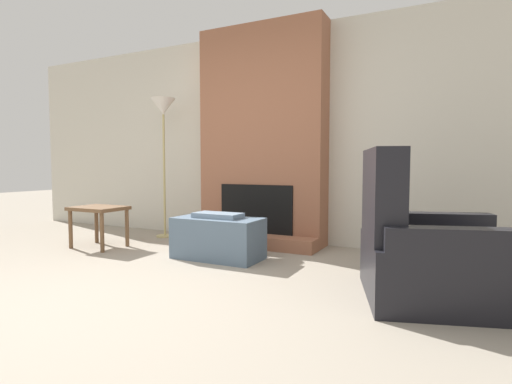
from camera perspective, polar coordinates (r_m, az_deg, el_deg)
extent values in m
plane|color=gray|center=(2.97, -21.20, -14.95)|extent=(24.00, 24.00, 0.00)
cube|color=beige|center=(5.04, 1.87, 7.87)|extent=(8.15, 0.06, 2.60)
cube|color=#935B42|center=(4.86, 0.89, 8.02)|extent=(1.56, 0.34, 2.60)
cube|color=#935B42|center=(4.66, -0.74, -6.96)|extent=(1.56, 0.27, 0.14)
cube|color=black|center=(4.72, -0.03, -2.43)|extent=(0.94, 0.02, 0.57)
cube|color=slate|center=(4.08, -5.45, -6.59)|extent=(0.89, 0.45, 0.42)
cube|color=slate|center=(4.04, -5.47, -3.34)|extent=(0.49, 0.25, 0.05)
cube|color=black|center=(3.13, 25.11, -10.10)|extent=(1.27, 1.21, 0.42)
cube|color=black|center=(2.98, 17.54, -4.31)|extent=(0.42, 0.81, 1.06)
cube|color=black|center=(2.74, 27.41, -10.48)|extent=(0.93, 0.43, 0.57)
cube|color=black|center=(3.48, 23.37, -7.38)|extent=(0.93, 0.43, 0.57)
cube|color=brown|center=(4.92, -21.57, -2.17)|extent=(0.58, 0.45, 0.04)
cylinder|color=brown|center=(5.02, -24.97, -4.87)|extent=(0.04, 0.04, 0.43)
cylinder|color=brown|center=(4.65, -21.14, -5.44)|extent=(0.04, 0.04, 0.43)
cylinder|color=brown|center=(5.26, -21.83, -4.41)|extent=(0.04, 0.04, 0.43)
cylinder|color=brown|center=(4.90, -17.95, -4.91)|extent=(0.04, 0.04, 0.43)
cylinder|color=tan|center=(5.47, -12.85, -6.12)|extent=(0.23, 0.23, 0.02)
cylinder|color=tan|center=(5.39, -12.98, 2.32)|extent=(0.03, 0.03, 1.59)
cone|color=silver|center=(5.44, -13.12, 11.83)|extent=(0.32, 0.32, 0.21)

